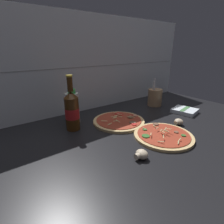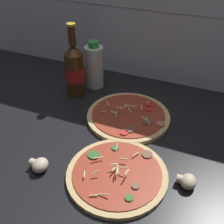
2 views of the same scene
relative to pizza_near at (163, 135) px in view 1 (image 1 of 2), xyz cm
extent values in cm
cube|color=black|center=(-4.45, 9.02, -2.00)|extent=(160.00, 90.00, 2.50)
cube|color=silver|center=(-4.45, 54.52, 26.75)|extent=(160.00, 1.00, 60.00)
cube|color=gray|center=(-4.45, 53.97, 26.75)|extent=(156.80, 0.16, 0.30)
cylinder|color=tan|center=(0.01, -0.04, -0.14)|extent=(26.64, 26.64, 1.22)
cylinder|color=#9E3823|center=(0.01, -0.04, 0.62)|extent=(23.45, 23.45, 0.30)
cylinder|color=brown|center=(5.43, 8.76, 0.97)|extent=(2.98, 2.98, 0.40)
cylinder|color=#336628|center=(-3.75, 7.99, 0.97)|extent=(2.04, 2.04, 0.40)
cylinder|color=#336628|center=(5.66, -6.53, 0.97)|extent=(2.04, 2.04, 0.40)
cylinder|color=#336628|center=(-8.21, 3.14, 0.97)|extent=(3.44, 3.44, 0.40)
cylinder|color=brown|center=(5.96, -2.63, 0.97)|extent=(2.06, 2.06, 0.40)
cylinder|color=beige|center=(-1.03, 0.65, 2.64)|extent=(1.77, 1.39, 0.56)
cylinder|color=beige|center=(-7.31, -4.42, 1.27)|extent=(1.39, 2.59, 0.91)
cylinder|color=beige|center=(-0.66, 0.08, 1.95)|extent=(1.01, 3.13, 0.83)
cylinder|color=beige|center=(2.86, -0.74, 2.70)|extent=(0.48, 2.69, 1.08)
cylinder|color=beige|center=(2.48, 7.49, 1.32)|extent=(1.32, 2.40, 0.59)
cylinder|color=beige|center=(-6.36, 1.82, 1.83)|extent=(2.62, 2.14, 0.66)
cylinder|color=beige|center=(-4.01, -3.33, 2.27)|extent=(1.83, 1.68, 0.97)
cylinder|color=beige|center=(0.31, -0.39, 2.41)|extent=(1.40, 2.73, 0.66)
cylinder|color=beige|center=(0.39, -1.42, 2.72)|extent=(0.76, 2.03, 0.87)
cylinder|color=beige|center=(-0.14, -8.25, 1.38)|extent=(2.73, 0.77, 1.17)
cylinder|color=beige|center=(0.25, 3.82, 2.13)|extent=(2.27, 0.73, 0.47)
cylinder|color=beige|center=(1.66, 0.29, 2.75)|extent=(1.95, 0.81, 0.99)
cylinder|color=beige|center=(-2.27, -9.24, 1.20)|extent=(1.96, 1.17, 0.44)
cylinder|color=beige|center=(-3.45, 8.24, 1.22)|extent=(0.96, 2.59, 1.06)
cylinder|color=tan|center=(-5.96, 25.06, -0.10)|extent=(27.77, 27.77, 1.30)
cylinder|color=#9E3823|center=(-5.96, 25.06, 0.70)|extent=(24.44, 24.44, 0.30)
cylinder|color=red|center=(-3.83, 15.25, 1.05)|extent=(2.53, 2.53, 0.40)
cylinder|color=red|center=(-0.74, 32.68, 1.05)|extent=(3.45, 3.45, 0.40)
cylinder|color=#B7755B|center=(5.32, 23.79, 1.05)|extent=(2.69, 2.69, 0.40)
cylinder|color=brown|center=(1.13, 23.20, 1.05)|extent=(3.21, 3.21, 0.40)
cylinder|color=brown|center=(-2.81, 17.48, 1.05)|extent=(3.39, 3.39, 0.40)
cylinder|color=red|center=(-0.44, 30.21, 1.05)|extent=(2.81, 2.81, 0.40)
cylinder|color=beige|center=(0.18, 23.47, 1.58)|extent=(2.63, 1.53, 1.02)
cylinder|color=beige|center=(-5.43, 24.66, 2.74)|extent=(1.83, 1.83, 0.63)
cylinder|color=beige|center=(-9.11, 21.84, 1.99)|extent=(1.18, 2.61, 1.03)
cylinder|color=beige|center=(-5.71, 28.05, 2.25)|extent=(3.07, 1.46, 0.81)
cylinder|color=beige|center=(-14.20, 26.86, 1.56)|extent=(2.45, 2.64, 0.43)
cylinder|color=beige|center=(-2.54, 28.54, 2.18)|extent=(1.37, 2.88, 0.40)
cylinder|color=beige|center=(-7.76, 28.13, 2.02)|extent=(2.09, 1.06, 0.58)
cylinder|color=beige|center=(-7.93, 25.21, 2.99)|extent=(2.38, 1.30, 0.93)
cylinder|color=beige|center=(-9.08, 24.67, 2.83)|extent=(2.25, 1.08, 0.65)
cylinder|color=beige|center=(-1.76, 33.60, 1.34)|extent=(0.54, 2.79, 1.08)
cylinder|color=beige|center=(1.47, 22.42, 1.73)|extent=(2.29, 2.42, 1.18)
cylinder|color=beige|center=(-13.97, 22.33, 1.38)|extent=(2.24, 0.85, 0.97)
cylinder|color=beige|center=(-10.39, 22.57, 2.06)|extent=(2.30, 0.93, 0.48)
cylinder|color=#47280F|center=(-29.40, 32.10, 7.36)|extent=(6.80, 6.80, 16.22)
cone|color=#47280F|center=(-29.40, 32.10, 17.00)|extent=(6.80, 6.80, 3.05)
cylinder|color=#47280F|center=(-29.40, 32.10, 21.91)|extent=(2.59, 2.59, 6.78)
cylinder|color=gold|center=(-29.40, 32.10, 25.71)|extent=(2.97, 2.97, 0.80)
cylinder|color=red|center=(-29.40, 32.10, 7.68)|extent=(6.87, 6.87, 5.19)
cylinder|color=silver|center=(-25.48, 40.06, 7.35)|extent=(6.93, 6.93, 16.20)
cylinder|color=green|center=(-25.48, 40.06, 16.55)|extent=(3.81, 3.81, 2.21)
cylinder|color=beige|center=(-21.72, -5.83, 0.96)|extent=(2.20, 2.20, 2.20)
ellipsoid|color=#C6B293|center=(-19.76, -5.83, 0.96)|extent=(4.16, 4.90, 3.43)
cylinder|color=beige|center=(15.79, 3.86, 0.91)|extent=(2.13, 2.13, 2.13)
ellipsoid|color=#C6B293|center=(17.69, 3.86, 0.91)|extent=(4.03, 4.74, 3.32)
cylinder|color=#9E7A56|center=(33.31, 33.89, 5.00)|extent=(9.74, 9.74, 11.50)
cylinder|color=#BCBCC1|center=(31.23, 33.22, 10.24)|extent=(1.83, 2.48, 12.85)
cylinder|color=#BCBCC1|center=(33.09, 35.53, 11.03)|extent=(2.71, 1.53, 14.41)
cylinder|color=#BCBCC1|center=(32.30, 35.29, 9.52)|extent=(3.42, 2.93, 11.37)
cube|color=silver|center=(37.02, 12.57, 0.45)|extent=(14.99, 15.85, 2.40)
cube|color=#4C7F4C|center=(37.02, 12.57, 1.73)|extent=(12.06, 4.85, 0.16)
camera|label=1|loc=(-61.00, -43.24, 37.49)|focal=28.00mm
camera|label=2|loc=(17.97, -46.58, 56.25)|focal=45.00mm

